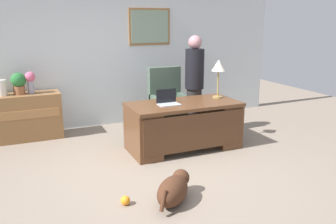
# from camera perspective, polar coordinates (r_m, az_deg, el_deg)

# --- Properties ---
(ground_plane) EXTENTS (12.00, 12.00, 0.00)m
(ground_plane) POSITION_cam_1_polar(r_m,az_deg,el_deg) (4.82, -0.84, -9.75)
(ground_plane) COLOR gray
(back_wall) EXTENTS (7.00, 0.16, 2.70)m
(back_wall) POSITION_cam_1_polar(r_m,az_deg,el_deg) (6.89, -9.38, 9.16)
(back_wall) COLOR silver
(back_wall) RESTS_ON ground_plane
(desk) EXTENTS (1.72, 0.83, 0.74)m
(desk) POSITION_cam_1_polar(r_m,az_deg,el_deg) (5.57, 2.59, -1.96)
(desk) COLOR brown
(desk) RESTS_ON ground_plane
(credenza) EXTENTS (1.31, 0.50, 0.78)m
(credenza) POSITION_cam_1_polar(r_m,az_deg,el_deg) (6.49, -22.38, -0.76)
(credenza) COLOR olive
(credenza) RESTS_ON ground_plane
(armchair) EXTENTS (0.60, 0.59, 1.15)m
(armchair) POSITION_cam_1_polar(r_m,az_deg,el_deg) (6.40, -0.03, 1.25)
(armchair) COLOR #475B4C
(armchair) RESTS_ON ground_plane
(person_standing) EXTENTS (0.32, 0.32, 1.72)m
(person_standing) POSITION_cam_1_polar(r_m,az_deg,el_deg) (6.18, 4.20, 4.38)
(person_standing) COLOR #262323
(person_standing) RESTS_ON ground_plane
(dog_lying) EXTENTS (0.60, 0.60, 0.30)m
(dog_lying) POSITION_cam_1_polar(r_m,az_deg,el_deg) (4.07, 0.93, -12.15)
(dog_lying) COLOR #472819
(dog_lying) RESTS_ON ground_plane
(laptop) EXTENTS (0.32, 0.22, 0.22)m
(laptop) POSITION_cam_1_polar(r_m,az_deg,el_deg) (5.38, -0.04, 1.81)
(laptop) COLOR #B2B5BA
(laptop) RESTS_ON desk
(desk_lamp) EXTENTS (0.22, 0.22, 0.62)m
(desk_lamp) POSITION_cam_1_polar(r_m,az_deg,el_deg) (5.83, 8.03, 6.96)
(desk_lamp) COLOR #9E8447
(desk_lamp) RESTS_ON desk
(vase_with_flowers) EXTENTS (0.17, 0.17, 0.36)m
(vase_with_flowers) POSITION_cam_1_polar(r_m,az_deg,el_deg) (6.38, -21.04, 4.75)
(vase_with_flowers) COLOR #9898AF
(vase_with_flowers) RESTS_ON credenza
(vase_empty) EXTENTS (0.16, 0.16, 0.26)m
(vase_empty) POSITION_cam_1_polar(r_m,az_deg,el_deg) (6.39, -24.94, 3.50)
(vase_empty) COLOR silver
(vase_empty) RESTS_ON credenza
(potted_plant) EXTENTS (0.24, 0.24, 0.36)m
(potted_plant) POSITION_cam_1_polar(r_m,az_deg,el_deg) (6.38, -22.66, 4.36)
(potted_plant) COLOR brown
(potted_plant) RESTS_ON credenza
(dog_toy_ball) EXTENTS (0.11, 0.11, 0.11)m
(dog_toy_ball) POSITION_cam_1_polar(r_m,az_deg,el_deg) (4.08, -6.80, -13.78)
(dog_toy_ball) COLOR orange
(dog_toy_ball) RESTS_ON ground_plane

